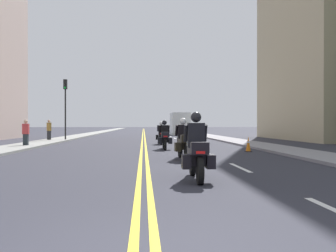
% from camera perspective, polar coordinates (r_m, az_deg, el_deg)
% --- Properties ---
extents(ground_plane, '(264.00, 264.00, 0.00)m').
position_cam_1_polar(ground_plane, '(51.41, -3.78, -1.25)').
color(ground_plane, '#2B2B35').
extents(sidewalk_left, '(2.29, 144.00, 0.12)m').
position_cam_1_polar(sidewalk_left, '(51.91, -11.72, -1.17)').
color(sidewalk_left, gray).
rests_on(sidewalk_left, ground).
extents(sidewalk_right, '(2.29, 144.00, 0.12)m').
position_cam_1_polar(sidewalk_right, '(51.91, 4.15, -1.17)').
color(sidewalk_right, gray).
rests_on(sidewalk_right, ground).
extents(centreline_yellow_inner, '(0.12, 132.00, 0.01)m').
position_cam_1_polar(centreline_yellow_inner, '(51.41, -3.92, -1.24)').
color(centreline_yellow_inner, yellow).
rests_on(centreline_yellow_inner, ground).
extents(centreline_yellow_outer, '(0.12, 132.00, 0.01)m').
position_cam_1_polar(centreline_yellow_outer, '(51.41, -3.65, -1.24)').
color(centreline_yellow_outer, yellow).
rests_on(centreline_yellow_outer, ground).
extents(lane_dashes_white, '(0.14, 56.40, 0.01)m').
position_cam_1_polar(lane_dashes_white, '(32.56, 1.53, -2.12)').
color(lane_dashes_white, silver).
rests_on(lane_dashes_white, ground).
extents(motorcycle_0, '(0.77, 2.15, 1.66)m').
position_cam_1_polar(motorcycle_0, '(8.96, 4.41, -4.17)').
color(motorcycle_0, black).
rests_on(motorcycle_0, ground).
extents(motorcycle_1, '(0.78, 2.22, 1.61)m').
position_cam_1_polar(motorcycle_1, '(14.21, 2.43, -2.54)').
color(motorcycle_1, black).
rests_on(motorcycle_1, ground).
extents(motorcycle_2, '(0.76, 2.13, 1.58)m').
position_cam_1_polar(motorcycle_2, '(19.94, -0.53, -1.76)').
color(motorcycle_2, black).
rests_on(motorcycle_2, ground).
extents(motorcycle_3, '(0.78, 2.10, 1.56)m').
position_cam_1_polar(motorcycle_3, '(25.13, -1.03, -1.35)').
color(motorcycle_3, black).
rests_on(motorcycle_3, ground).
extents(traffic_cone_0, '(0.31, 0.31, 0.76)m').
position_cam_1_polar(traffic_cone_0, '(18.77, 12.28, -2.74)').
color(traffic_cone_0, black).
rests_on(traffic_cone_0, ground).
extents(traffic_light_near, '(0.28, 0.38, 5.04)m').
position_cam_1_polar(traffic_light_near, '(31.53, -15.56, 4.05)').
color(traffic_light_near, black).
rests_on(traffic_light_near, ground).
extents(pedestrian_0, '(0.37, 0.24, 1.62)m').
position_cam_1_polar(pedestrian_0, '(23.52, -21.09, -1.03)').
color(pedestrian_0, '#252D32').
rests_on(pedestrian_0, ground).
extents(pedestrian_2, '(0.41, 0.41, 1.73)m').
position_cam_1_polar(pedestrian_2, '(31.24, -17.88, -0.60)').
color(pedestrian_2, '#292A2F').
rests_on(pedestrian_2, ground).
extents(parked_truck, '(2.20, 6.50, 2.80)m').
position_cam_1_polar(parked_truck, '(47.75, 1.77, 0.16)').
color(parked_truck, '#B4BAC4').
rests_on(parked_truck, ground).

